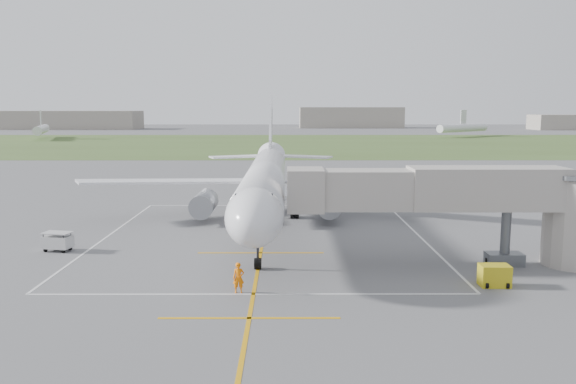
{
  "coord_description": "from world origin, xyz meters",
  "views": [
    {
      "loc": [
        2.04,
        -53.32,
        11.37
      ],
      "look_at": [
        2.19,
        -4.0,
        4.0
      ],
      "focal_mm": 35.0,
      "sensor_mm": 36.0,
      "label": 1
    }
  ],
  "objects_px": {
    "jet_bridge": "(476,201)",
    "ramp_worker_nose": "(239,278)",
    "ramp_worker_wing": "(231,211)",
    "baggage_cart": "(58,241)",
    "airliner": "(265,181)",
    "gpu_unit": "(495,276)"
  },
  "relations": [
    {
      "from": "jet_bridge",
      "to": "ramp_worker_nose",
      "type": "height_order",
      "value": "jet_bridge"
    },
    {
      "from": "ramp_worker_wing",
      "to": "baggage_cart",
      "type": "bearing_deg",
      "value": 90.89
    },
    {
      "from": "airliner",
      "to": "ramp_worker_wing",
      "type": "height_order",
      "value": "airliner"
    },
    {
      "from": "jet_bridge",
      "to": "gpu_unit",
      "type": "xyz_separation_m",
      "value": [
        -0.26,
        -4.93,
        -4.05
      ]
    },
    {
      "from": "jet_bridge",
      "to": "gpu_unit",
      "type": "relative_size",
      "value": 12.39
    },
    {
      "from": "gpu_unit",
      "to": "ramp_worker_nose",
      "type": "height_order",
      "value": "ramp_worker_nose"
    },
    {
      "from": "airliner",
      "to": "ramp_worker_wing",
      "type": "distance_m",
      "value": 5.92
    },
    {
      "from": "jet_bridge",
      "to": "ramp_worker_wing",
      "type": "height_order",
      "value": "jet_bridge"
    },
    {
      "from": "ramp_worker_nose",
      "to": "baggage_cart",
      "type": "bearing_deg",
      "value": 138.63
    },
    {
      "from": "gpu_unit",
      "to": "ramp_worker_nose",
      "type": "xyz_separation_m",
      "value": [
        -16.39,
        -1.28,
        0.27
      ]
    },
    {
      "from": "baggage_cart",
      "to": "ramp_worker_wing",
      "type": "xyz_separation_m",
      "value": [
        12.7,
        13.12,
        0.11
      ]
    },
    {
      "from": "ramp_worker_nose",
      "to": "ramp_worker_wing",
      "type": "relative_size",
      "value": 1.07
    },
    {
      "from": "baggage_cart",
      "to": "airliner",
      "type": "bearing_deg",
      "value": 42.56
    },
    {
      "from": "jet_bridge",
      "to": "baggage_cart",
      "type": "bearing_deg",
      "value": 172.55
    },
    {
      "from": "jet_bridge",
      "to": "ramp_worker_wing",
      "type": "relative_size",
      "value": 13.05
    },
    {
      "from": "gpu_unit",
      "to": "ramp_worker_nose",
      "type": "relative_size",
      "value": 0.98
    },
    {
      "from": "ramp_worker_nose",
      "to": "ramp_worker_wing",
      "type": "distance_m",
      "value": 23.69
    },
    {
      "from": "gpu_unit",
      "to": "baggage_cart",
      "type": "bearing_deg",
      "value": 164.9
    },
    {
      "from": "jet_bridge",
      "to": "baggage_cart",
      "type": "height_order",
      "value": "jet_bridge"
    },
    {
      "from": "airliner",
      "to": "baggage_cart",
      "type": "relative_size",
      "value": 19.37
    },
    {
      "from": "airliner",
      "to": "ramp_worker_wing",
      "type": "bearing_deg",
      "value": 140.11
    },
    {
      "from": "jet_bridge",
      "to": "baggage_cart",
      "type": "distance_m",
      "value": 32.6
    }
  ]
}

